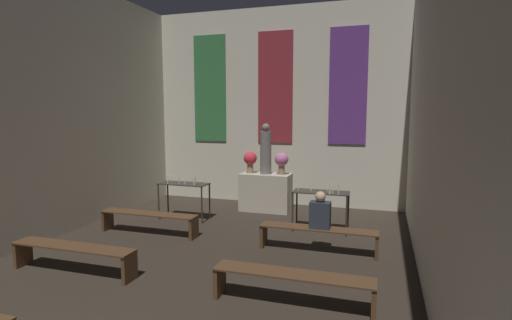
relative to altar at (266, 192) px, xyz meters
The scene contains 14 objects.
wall_back 2.36m from the altar, 90.00° to the left, with size 6.98×0.16×5.21m.
wall_left 5.59m from the altar, 131.58° to the right, with size 0.12×9.77×5.21m.
wall_right 5.59m from the altar, 48.42° to the right, with size 0.12×9.77×5.21m.
altar is the anchor object (origin of this frame).
statue 1.05m from the altar, ahead, with size 0.28×0.28×1.26m.
flower_vase_left 0.91m from the altar, behind, with size 0.34×0.34×0.55m.
flower_vase_right 0.91m from the altar, ahead, with size 0.34×0.34×0.55m.
candle_rack_left 2.08m from the altar, 139.79° to the right, with size 1.16×0.48×1.04m.
candle_rack_right 2.09m from the altar, 40.08° to the right, with size 1.16×0.48×1.05m.
pew_second_left 4.99m from the altar, 110.26° to the right, with size 2.08×0.36×0.44m.
pew_second_right 4.99m from the altar, 69.74° to the right, with size 2.08×0.36×0.44m.
pew_back_left 3.11m from the altar, 123.75° to the right, with size 2.08×0.36×0.44m.
pew_back_right 3.11m from the altar, 56.25° to the right, with size 2.08×0.36×0.44m.
person_seated 3.14m from the altar, 55.78° to the right, with size 0.36×0.24×0.66m.
Camera 1 is at (2.77, -0.85, 2.50)m, focal length 28.00 mm.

